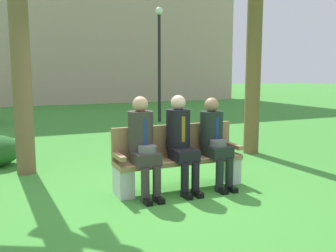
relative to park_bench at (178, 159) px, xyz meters
name	(u,v)px	position (x,y,z in m)	size (l,w,h in m)	color
ground_plane	(165,193)	(-0.27, -0.17, -0.42)	(80.00, 80.00, 0.00)	#3E8E33
park_bench	(178,159)	(0.00, 0.00, 0.00)	(1.86, 0.44, 0.90)	#99754C
seated_man_left	(143,141)	(-0.57, -0.13, 0.32)	(0.34, 0.72, 1.33)	#38332D
seated_man_middle	(181,138)	(-0.01, -0.12, 0.32)	(0.34, 0.72, 1.34)	black
seated_man_right	(214,137)	(0.53, -0.13, 0.30)	(0.34, 0.72, 1.29)	#1E2823
street_lamp	(159,53)	(2.56, 6.82, 1.85)	(0.24, 0.24, 3.72)	black
building_backdrop	(87,5)	(2.85, 18.87, 5.24)	(16.23, 8.83, 11.26)	tan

